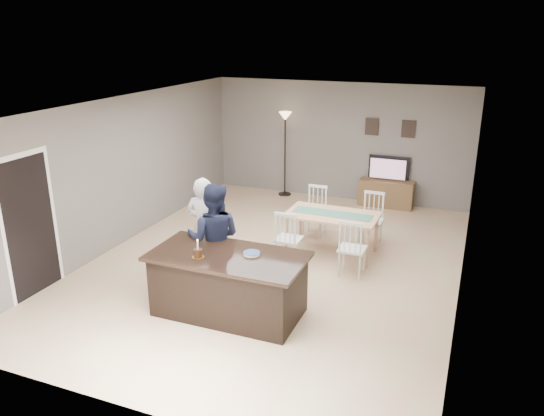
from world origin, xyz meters
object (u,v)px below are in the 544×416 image
at_px(birthday_cake, 198,253).
at_px(television, 388,168).
at_px(man, 214,238).
at_px(floor_lamp, 285,131).
at_px(woman, 204,227).
at_px(dining_table, 332,221).
at_px(tv_console, 386,193).
at_px(kitchen_island, 229,284).
at_px(plate_stack, 252,253).

bearing_deg(birthday_cake, television, 75.31).
bearing_deg(man, floor_lamp, -97.08).
height_order(woman, dining_table, woman).
height_order(man, floor_lamp, floor_lamp).
bearing_deg(birthday_cake, woman, 115.32).
height_order(tv_console, television, television).
height_order(television, birthday_cake, birthday_cake).
xyz_separation_m(woman, man, (0.39, -0.42, 0.03)).
height_order(tv_console, floor_lamp, floor_lamp).
xyz_separation_m(television, man, (-1.70, -5.09, -0.01)).
relative_size(television, woman, 0.55).
height_order(tv_console, birthday_cake, birthday_cake).
bearing_deg(television, tv_console, 90.00).
relative_size(kitchen_island, man, 1.26).
relative_size(tv_console, man, 0.70).
bearing_deg(birthday_cake, tv_console, 75.14).
distance_m(television, man, 5.37).
bearing_deg(television, man, 71.50).
xyz_separation_m(tv_console, birthday_cake, (-1.54, -5.79, 0.66)).
bearing_deg(kitchen_island, tv_console, 77.84).
relative_size(television, floor_lamp, 0.46).
bearing_deg(woman, plate_stack, 142.02).
relative_size(tv_console, dining_table, 0.66).
xyz_separation_m(birthday_cake, plate_stack, (0.64, 0.34, -0.04)).
distance_m(kitchen_island, television, 5.78).
distance_m(woman, man, 0.57).
bearing_deg(woman, television, -117.03).
bearing_deg(plate_stack, television, 80.81).
relative_size(television, plate_stack, 3.91).
xyz_separation_m(kitchen_island, floor_lamp, (-1.22, 5.54, 1.09)).
bearing_deg(floor_lamp, television, 2.39).
bearing_deg(kitchen_island, floor_lamp, 102.47).
relative_size(woman, plate_stack, 7.06).
distance_m(birthday_cake, dining_table, 3.01).
distance_m(kitchen_island, man, 0.85).
relative_size(kitchen_island, television, 2.35).
distance_m(television, floor_lamp, 2.52).
distance_m(man, dining_table, 2.39).
bearing_deg(man, television, -123.81).
bearing_deg(tv_console, plate_stack, -99.30).
bearing_deg(tv_console, birthday_cake, -104.86).
distance_m(man, birthday_cake, 0.80).
distance_m(kitchen_island, floor_lamp, 5.78).
bearing_deg(plate_stack, floor_lamp, 105.78).
xyz_separation_m(kitchen_island, plate_stack, (0.31, 0.12, 0.46)).
xyz_separation_m(tv_console, dining_table, (-0.43, -3.01, 0.32)).
relative_size(dining_table, floor_lamp, 0.91).
height_order(woman, plate_stack, woman).
bearing_deg(woman, floor_lamp, -88.78).
bearing_deg(tv_console, television, 90.00).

